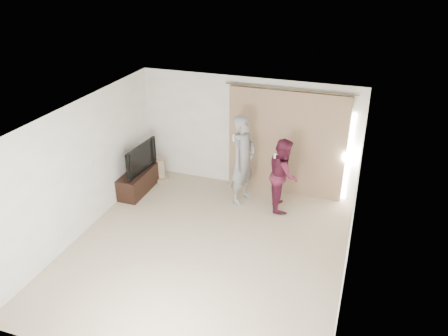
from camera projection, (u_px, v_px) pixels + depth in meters
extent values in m
plane|color=#C5AD94|center=(205.00, 251.00, 8.14)|extent=(5.50, 5.50, 0.00)
cube|color=white|center=(248.00, 133.00, 9.88)|extent=(5.00, 0.04, 2.60)
cube|color=white|center=(81.00, 169.00, 8.28)|extent=(0.04, 5.50, 2.60)
cube|color=white|center=(94.00, 165.00, 8.65)|extent=(0.02, 0.08, 0.12)
cube|color=white|center=(60.00, 239.00, 7.96)|extent=(0.02, 0.08, 0.12)
cube|color=silver|center=(202.00, 120.00, 6.97)|extent=(5.00, 5.50, 0.01)
cube|color=#987B5D|center=(286.00, 144.00, 9.60)|extent=(2.60, 0.10, 2.40)
cylinder|color=brown|center=(290.00, 89.00, 9.04)|extent=(2.80, 0.03, 0.03)
cube|color=white|center=(349.00, 158.00, 9.31)|extent=(0.08, 0.04, 2.00)
cube|color=black|center=(139.00, 180.00, 10.08)|extent=(0.46, 1.31, 0.51)
imported|color=black|center=(137.00, 158.00, 9.82)|extent=(0.22, 1.15, 0.66)
cylinder|color=tan|center=(161.00, 178.00, 10.66)|extent=(0.40, 0.40, 0.07)
cylinder|color=tan|center=(160.00, 168.00, 10.54)|extent=(0.22, 0.22, 0.47)
imported|color=gray|center=(243.00, 160.00, 9.35)|extent=(0.66, 0.83, 1.98)
cube|color=white|center=(234.00, 138.00, 9.08)|extent=(0.04, 0.04, 0.14)
cube|color=white|center=(237.00, 140.00, 9.32)|extent=(0.05, 0.05, 0.09)
imported|color=#54192E|center=(283.00, 174.00, 9.18)|extent=(0.80, 0.92, 1.59)
cube|color=white|center=(275.00, 157.00, 8.95)|extent=(0.04, 0.04, 0.14)
cube|color=white|center=(277.00, 157.00, 9.19)|extent=(0.05, 0.05, 0.09)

